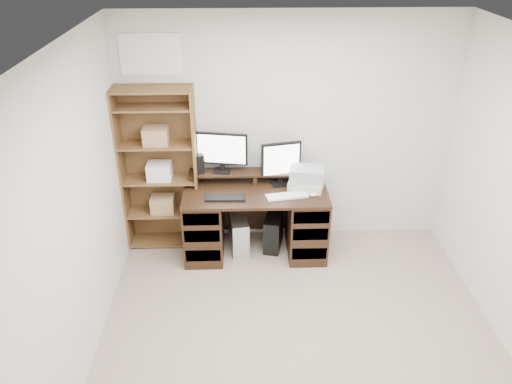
{
  "coord_description": "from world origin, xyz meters",
  "views": [
    {
      "loc": [
        -0.48,
        -2.91,
        3.22
      ],
      "look_at": [
        -0.34,
        1.43,
        0.85
      ],
      "focal_mm": 35.0,
      "sensor_mm": 36.0,
      "label": 1
    }
  ],
  "objects_px": {
    "printer": "(306,184)",
    "tower_silver": "(239,234)",
    "monitor_wide": "(222,150)",
    "tower_black": "(274,231)",
    "bookshelf": "(160,169)",
    "desk": "(255,220)",
    "monitor_small": "(281,162)"
  },
  "relations": [
    {
      "from": "monitor_small",
      "to": "tower_silver",
      "type": "relative_size",
      "value": 1.16
    },
    {
      "from": "monitor_wide",
      "to": "printer",
      "type": "height_order",
      "value": "monitor_wide"
    },
    {
      "from": "bookshelf",
      "to": "desk",
      "type": "bearing_deg",
      "value": -11.95
    },
    {
      "from": "monitor_wide",
      "to": "monitor_small",
      "type": "height_order",
      "value": "monitor_wide"
    },
    {
      "from": "printer",
      "to": "tower_black",
      "type": "distance_m",
      "value": 0.68
    },
    {
      "from": "monitor_wide",
      "to": "monitor_small",
      "type": "bearing_deg",
      "value": 3.45
    },
    {
      "from": "monitor_small",
      "to": "bookshelf",
      "type": "relative_size",
      "value": 0.26
    },
    {
      "from": "desk",
      "to": "monitor_wide",
      "type": "height_order",
      "value": "monitor_wide"
    },
    {
      "from": "desk",
      "to": "monitor_small",
      "type": "bearing_deg",
      "value": 30.66
    },
    {
      "from": "tower_silver",
      "to": "monitor_small",
      "type": "bearing_deg",
      "value": 7.75
    },
    {
      "from": "desk",
      "to": "bookshelf",
      "type": "height_order",
      "value": "bookshelf"
    },
    {
      "from": "tower_black",
      "to": "bookshelf",
      "type": "bearing_deg",
      "value": -174.31
    },
    {
      "from": "monitor_small",
      "to": "printer",
      "type": "xyz_separation_m",
      "value": [
        0.26,
        -0.12,
        -0.21
      ]
    },
    {
      "from": "tower_silver",
      "to": "printer",
      "type": "bearing_deg",
      "value": -7.64
    },
    {
      "from": "tower_silver",
      "to": "bookshelf",
      "type": "xyz_separation_m",
      "value": [
        -0.82,
        0.18,
        0.72
      ]
    },
    {
      "from": "desk",
      "to": "monitor_small",
      "type": "xyz_separation_m",
      "value": [
        0.27,
        0.16,
        0.61
      ]
    },
    {
      "from": "bookshelf",
      "to": "monitor_small",
      "type": "bearing_deg",
      "value": -2.26
    },
    {
      "from": "tower_black",
      "to": "monitor_small",
      "type": "bearing_deg",
      "value": 63.73
    },
    {
      "from": "monitor_wide",
      "to": "monitor_small",
      "type": "relative_size",
      "value": 1.17
    },
    {
      "from": "tower_black",
      "to": "monitor_wide",
      "type": "bearing_deg",
      "value": 176.08
    },
    {
      "from": "printer",
      "to": "tower_silver",
      "type": "distance_m",
      "value": 0.93
    },
    {
      "from": "printer",
      "to": "tower_silver",
      "type": "relative_size",
      "value": 0.88
    },
    {
      "from": "monitor_small",
      "to": "tower_black",
      "type": "height_order",
      "value": "monitor_small"
    },
    {
      "from": "printer",
      "to": "bookshelf",
      "type": "height_order",
      "value": "bookshelf"
    },
    {
      "from": "desk",
      "to": "monitor_wide",
      "type": "distance_m",
      "value": 0.83
    },
    {
      "from": "monitor_small",
      "to": "printer",
      "type": "height_order",
      "value": "monitor_small"
    },
    {
      "from": "monitor_small",
      "to": "bookshelf",
      "type": "xyz_separation_m",
      "value": [
        -1.28,
        0.05,
        -0.09
      ]
    },
    {
      "from": "monitor_wide",
      "to": "desk",
      "type": "bearing_deg",
      "value": -24.14
    },
    {
      "from": "printer",
      "to": "monitor_wide",
      "type": "bearing_deg",
      "value": -175.87
    },
    {
      "from": "monitor_small",
      "to": "bookshelf",
      "type": "bearing_deg",
      "value": 165.24
    },
    {
      "from": "printer",
      "to": "tower_black",
      "type": "xyz_separation_m",
      "value": [
        -0.33,
        0.04,
        -0.6
      ]
    },
    {
      "from": "desk",
      "to": "tower_black",
      "type": "bearing_deg",
      "value": 19.96
    }
  ]
}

